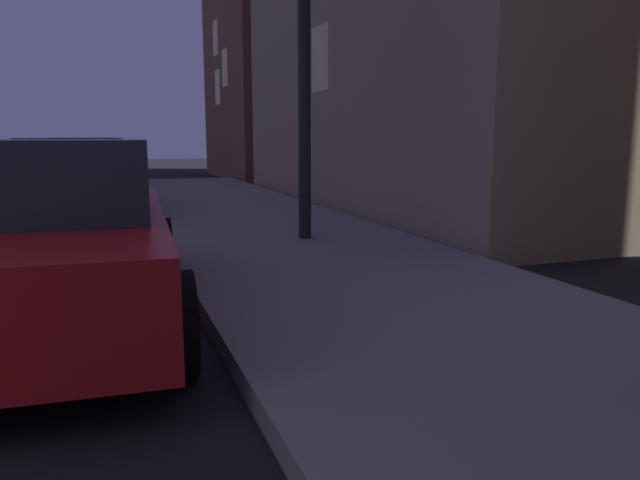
# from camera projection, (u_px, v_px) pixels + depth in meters

# --- Properties ---
(car_red) EXTENTS (2.18, 4.10, 1.43)m
(car_red) POSITION_uv_depth(u_px,v_px,m) (39.00, 239.00, 4.47)
(car_red) COLOR maroon
(car_red) RESTS_ON ground
(car_blue) EXTENTS (2.17, 4.55, 1.43)m
(car_blue) POSITION_uv_depth(u_px,v_px,m) (76.00, 178.00, 10.86)
(car_blue) COLOR navy
(car_blue) RESTS_ON ground
(car_yellow_cab) EXTENTS (2.10, 4.32, 1.43)m
(car_yellow_cab) POSITION_uv_depth(u_px,v_px,m) (85.00, 164.00, 16.34)
(car_yellow_cab) COLOR gold
(car_yellow_cab) RESTS_ON ground
(building_far) EXTENTS (7.48, 7.08, 9.21)m
(building_far) POSITION_uv_depth(u_px,v_px,m) (323.00, 48.00, 21.75)
(building_far) COLOR brown
(building_far) RESTS_ON ground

